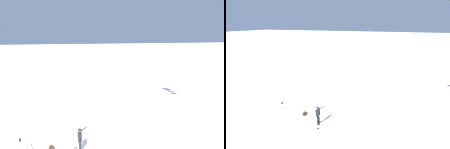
% 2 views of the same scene
% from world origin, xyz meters
% --- Properties ---
extents(snowboarder, '(0.64, 0.47, 1.69)m').
position_xyz_m(snowboarder, '(-0.66, -0.11, 1.01)').
color(snowboarder, black).
rests_on(snowboarder, ground_plane).
extents(gear_bag_large, '(0.37, 0.67, 0.31)m').
position_xyz_m(gear_bag_large, '(1.15, -0.83, 0.16)').
color(gear_bag_large, black).
rests_on(gear_bag_large, ground_plane).
extents(camera_tripod, '(0.67, 0.59, 1.43)m').
position_xyz_m(camera_tripod, '(2.84, 0.01, 1.02)').
color(camera_tripod, '#262628').
rests_on(camera_tripod, ground_plane).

